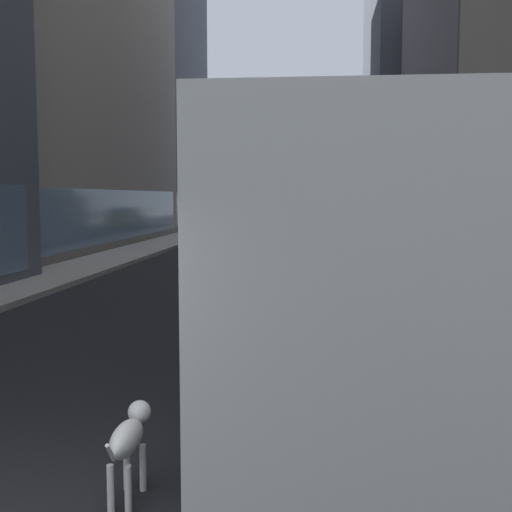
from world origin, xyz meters
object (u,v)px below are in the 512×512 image
at_px(transit_bus, 359,247).
at_px(dalmatian_dog, 129,438).
at_px(car_red_coupe, 332,241).
at_px(box_truck, 301,210).
at_px(car_yellow_taxi, 273,218).
at_px(car_white_van, 215,230).

height_order(transit_bus, dalmatian_dog, transit_bus).
xyz_separation_m(car_red_coupe, box_truck, (-1.60, 16.82, 0.84)).
relative_size(car_yellow_taxi, box_truck, 0.62).
relative_size(car_yellow_taxi, car_white_van, 1.09).
xyz_separation_m(transit_bus, dalmatian_dog, (-2.10, -3.99, -1.26)).
xyz_separation_m(car_yellow_taxi, dalmatian_dog, (1.90, -44.65, -0.31)).
distance_m(car_red_coupe, box_truck, 16.91).
height_order(transit_bus, box_truck, same).
distance_m(car_white_van, dalmatian_dog, 26.35).
relative_size(car_yellow_taxi, car_red_coupe, 1.06).
height_order(transit_bus, car_yellow_taxi, transit_bus).
distance_m(car_yellow_taxi, dalmatian_dog, 44.69).
bearing_deg(dalmatian_dog, car_white_van, 97.64).
relative_size(transit_bus, car_white_van, 2.69).
bearing_deg(dalmatian_dog, car_yellow_taxi, 92.44).
distance_m(car_yellow_taxi, car_white_van, 18.61).
bearing_deg(car_red_coupe, car_yellow_taxi, 98.81).
relative_size(box_truck, dalmatian_dog, 7.79).
distance_m(transit_bus, dalmatian_dog, 4.68).
distance_m(car_yellow_taxi, car_red_coupe, 26.11).
height_order(car_yellow_taxi, car_red_coupe, same).
bearing_deg(car_red_coupe, transit_bus, -90.00).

